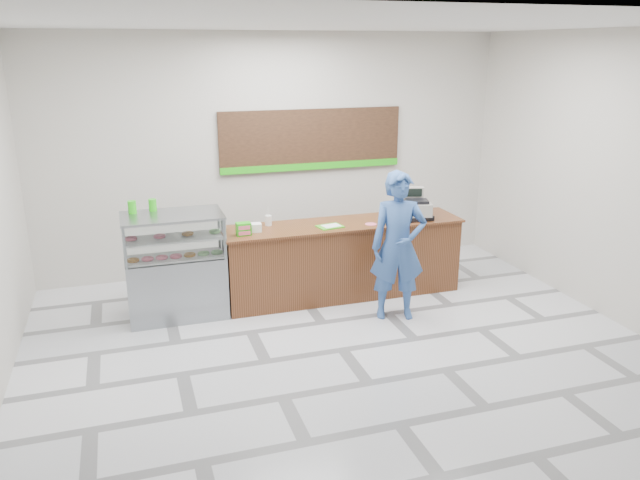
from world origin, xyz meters
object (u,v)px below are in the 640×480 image
object	(u,v)px
cash_register	(413,207)
customer	(398,246)
display_case	(175,265)
sales_counter	(343,259)
serving_tray	(330,226)

from	to	relation	value
cash_register	customer	distance (m)	1.04
display_case	cash_register	xyz separation A→B (m)	(3.22, -0.06, 0.51)
display_case	customer	size ratio (longest dim) A/B	0.71
sales_counter	display_case	xyz separation A→B (m)	(-2.22, -0.00, 0.16)
customer	sales_counter	bearing A→B (deg)	130.92
display_case	cash_register	bearing A→B (deg)	-0.99
serving_tray	cash_register	bearing A→B (deg)	-7.04
cash_register	customer	world-z (taller)	customer
sales_counter	serving_tray	distance (m)	0.59
customer	display_case	bearing A→B (deg)	177.58
cash_register	sales_counter	bearing A→B (deg)	-168.52
serving_tray	customer	xyz separation A→B (m)	(0.63, -0.74, -0.11)
cash_register	serving_tray	bearing A→B (deg)	-161.58
sales_counter	cash_register	xyz separation A→B (m)	(1.00, -0.06, 0.67)
sales_counter	cash_register	size ratio (longest dim) A/B	5.97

